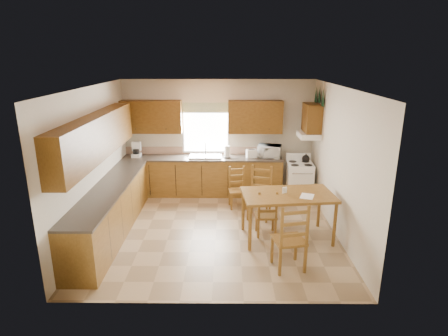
{
  "coord_description": "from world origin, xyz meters",
  "views": [
    {
      "loc": [
        0.2,
        -6.57,
        3.22
      ],
      "look_at": [
        0.15,
        0.3,
        1.15
      ],
      "focal_mm": 30.0,
      "sensor_mm": 36.0,
      "label": 1
    }
  ],
  "objects_px": {
    "chair_near_left": "(266,212)",
    "chair_near_right": "(289,236)",
    "stove": "(299,182)",
    "microwave": "(269,151)",
    "chair_far_left": "(238,188)",
    "dining_table": "(287,216)",
    "chair_far_right": "(259,194)"
  },
  "relations": [
    {
      "from": "chair_near_left",
      "to": "chair_near_right",
      "type": "height_order",
      "value": "chair_near_right"
    },
    {
      "from": "dining_table",
      "to": "chair_far_right",
      "type": "distance_m",
      "value": 0.97
    },
    {
      "from": "stove",
      "to": "chair_far_right",
      "type": "relative_size",
      "value": 0.8
    },
    {
      "from": "stove",
      "to": "dining_table",
      "type": "bearing_deg",
      "value": -104.36
    },
    {
      "from": "microwave",
      "to": "chair_near_right",
      "type": "relative_size",
      "value": 0.44
    },
    {
      "from": "stove",
      "to": "chair_near_left",
      "type": "xyz_separation_m",
      "value": [
        -0.95,
        -1.81,
        0.02
      ]
    },
    {
      "from": "chair_near_left",
      "to": "chair_far_left",
      "type": "bearing_deg",
      "value": -71.93
    },
    {
      "from": "chair_near_left",
      "to": "chair_far_right",
      "type": "height_order",
      "value": "chair_far_right"
    },
    {
      "from": "dining_table",
      "to": "chair_far_right",
      "type": "xyz_separation_m",
      "value": [
        -0.43,
        0.87,
        0.1
      ]
    },
    {
      "from": "stove",
      "to": "chair_near_left",
      "type": "height_order",
      "value": "chair_near_left"
    },
    {
      "from": "chair_far_left",
      "to": "chair_far_right",
      "type": "relative_size",
      "value": 0.84
    },
    {
      "from": "chair_far_left",
      "to": "chair_near_right",
      "type": "bearing_deg",
      "value": -81.47
    },
    {
      "from": "chair_near_left",
      "to": "chair_near_right",
      "type": "distance_m",
      "value": 1.17
    },
    {
      "from": "microwave",
      "to": "chair_near_right",
      "type": "bearing_deg",
      "value": -77.91
    },
    {
      "from": "dining_table",
      "to": "chair_near_right",
      "type": "relative_size",
      "value": 1.45
    },
    {
      "from": "dining_table",
      "to": "chair_near_left",
      "type": "xyz_separation_m",
      "value": [
        -0.36,
        0.12,
        0.02
      ]
    },
    {
      "from": "microwave",
      "to": "chair_far_left",
      "type": "xyz_separation_m",
      "value": [
        -0.76,
        -0.83,
        -0.62
      ]
    },
    {
      "from": "chair_near_left",
      "to": "chair_far_right",
      "type": "xyz_separation_m",
      "value": [
        -0.06,
        0.75,
        0.08
      ]
    },
    {
      "from": "chair_far_left",
      "to": "chair_far_right",
      "type": "distance_m",
      "value": 0.71
    },
    {
      "from": "chair_near_right",
      "to": "chair_far_right",
      "type": "height_order",
      "value": "chair_near_right"
    },
    {
      "from": "chair_near_left",
      "to": "chair_far_left",
      "type": "xyz_separation_m",
      "value": [
        -0.49,
        1.31,
        -0.0
      ]
    },
    {
      "from": "chair_near_right",
      "to": "chair_far_right",
      "type": "distance_m",
      "value": 1.92
    },
    {
      "from": "dining_table",
      "to": "chair_near_right",
      "type": "distance_m",
      "value": 1.04
    },
    {
      "from": "stove",
      "to": "dining_table",
      "type": "height_order",
      "value": "dining_table"
    },
    {
      "from": "chair_near_left",
      "to": "chair_far_right",
      "type": "relative_size",
      "value": 0.84
    },
    {
      "from": "microwave",
      "to": "chair_far_right",
      "type": "bearing_deg",
      "value": -90.8
    },
    {
      "from": "stove",
      "to": "chair_near_right",
      "type": "xyz_separation_m",
      "value": [
        -0.71,
        -2.96,
        0.13
      ]
    },
    {
      "from": "dining_table",
      "to": "chair_near_right",
      "type": "height_order",
      "value": "chair_near_right"
    },
    {
      "from": "stove",
      "to": "microwave",
      "type": "xyz_separation_m",
      "value": [
        -0.68,
        0.33,
        0.64
      ]
    },
    {
      "from": "microwave",
      "to": "chair_far_left",
      "type": "distance_m",
      "value": 1.29
    },
    {
      "from": "microwave",
      "to": "chair_near_left",
      "type": "xyz_separation_m",
      "value": [
        -0.27,
        -2.14,
        -0.62
      ]
    },
    {
      "from": "stove",
      "to": "dining_table",
      "type": "relative_size",
      "value": 0.53
    }
  ]
}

